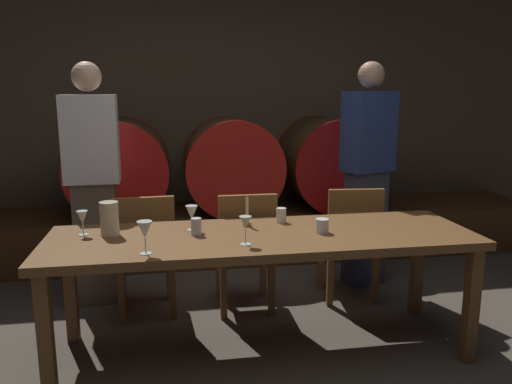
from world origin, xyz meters
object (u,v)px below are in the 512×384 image
Objects in this scene: wine_barrel_center at (231,165)px; wine_glass_center_left at (145,230)px; chair_right at (351,238)px; guest_left at (93,183)px; wine_barrel_right at (328,162)px; wine_glass_far_left at (82,218)px; wine_glass_far_right at (245,224)px; cup_left at (196,227)px; wine_barrel_left at (120,167)px; chair_left at (145,250)px; candle_center at (247,217)px; chair_center at (246,246)px; cup_center at (281,215)px; dining_table at (263,245)px; pitcher at (109,219)px; guest_right at (367,173)px; wine_glass_center_right at (192,213)px; cup_right at (322,226)px.

wine_glass_center_left is at bearing -108.02° from wine_barrel_center.
chair_right is 0.50× the size of guest_left.
wine_barrel_right is 6.20× the size of wine_glass_far_left.
wine_barrel_center is 1.52m from chair_right.
cup_left is at bearing 137.18° from wine_glass_far_right.
chair_left is at bearing -78.49° from wine_barrel_left.
wine_barrel_left is 1.95m from candle_center.
wine_barrel_left is 1.02m from wine_barrel_center.
cup_center is at bearing 118.48° from chair_center.
chair_left is 0.84m from candle_center.
dining_table is 17.21× the size of wine_glass_far_left.
candle_center is 1.03× the size of pitcher.
guest_right is 2.07m from pitcher.
guest_left is (-1.86, 0.30, 0.42)m from chair_right.
chair_center is at bearing 55.32° from cup_left.
wine_glass_center_right reaches higher than cup_right.
wine_glass_center_right is (-1.42, -0.81, -0.07)m from guest_right.
dining_table is (-1.00, -1.91, -0.21)m from wine_barrel_right.
guest_right reaches higher than wine_glass_center_right.
wine_barrel_left is 2.15m from dining_table.
wine_barrel_right is 5.17× the size of wine_glass_center_left.
pitcher is at bearing 172.31° from dining_table.
pitcher reaches higher than cup_right.
wine_barrel_center reaches higher than cup_right.
chair_left is 0.63m from pitcher.
cup_left is at bearing -155.96° from candle_center.
wine_glass_center_left is at bearing -167.11° from cup_right.
guest_right is 17.90× the size of cup_left.
guest_left is at bearing -95.92° from wine_barrel_left.
chair_center is at bearing 159.41° from guest_left.
wine_barrel_center reaches higher than chair_left.
wine_barrel_center is at bearing 88.58° from dining_table.
wine_barrel_center is at bearing -54.71° from chair_right.
chair_right is 1.75m from wine_glass_center_left.
wine_barrel_left is at bearing 117.09° from dining_table.
wine_glass_center_right is at bearing -104.41° from wine_barrel_center.
pitcher reaches higher than wine_glass_center_left.
wine_glass_center_left is at bearing 89.58° from chair_left.
dining_table is 1.42m from guest_right.
wine_glass_center_left is 2.08× the size of cup_right.
dining_table is 1.41× the size of guest_left.
chair_center is (-0.06, -1.33, -0.39)m from wine_barrel_center.
wine_barrel_left reaches higher than wine_glass_center_right.
wine_glass_far_right is 1.59× the size of cup_left.
cup_right is (0.35, -0.03, 0.11)m from dining_table.
chair_left is at bearing 55.58° from wine_glass_far_left.
wine_barrel_right is 2.74m from wine_glass_center_left.
guest_left is 8.94× the size of pitcher.
wine_glass_far_left is (0.05, -0.79, -0.06)m from guest_left.
chair_center is 9.58× the size of cup_center.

